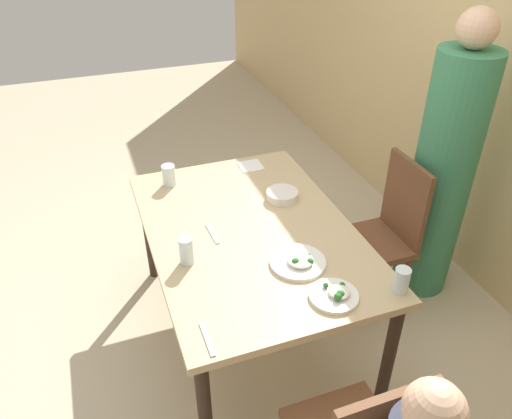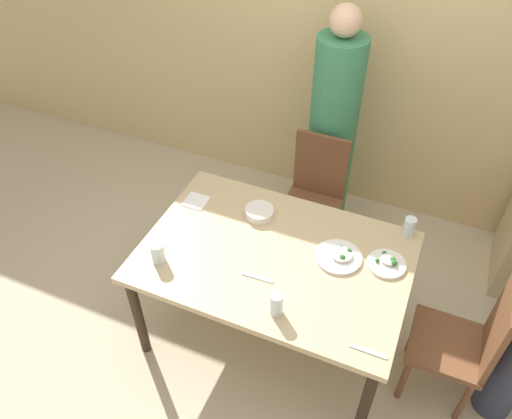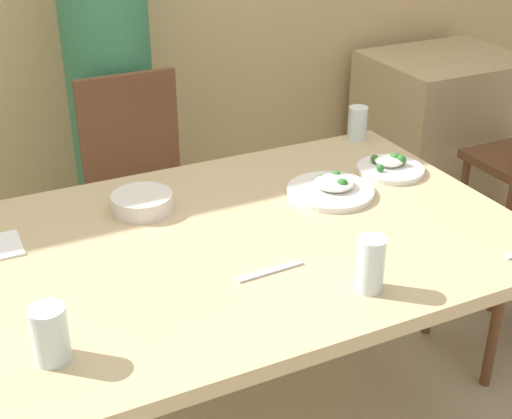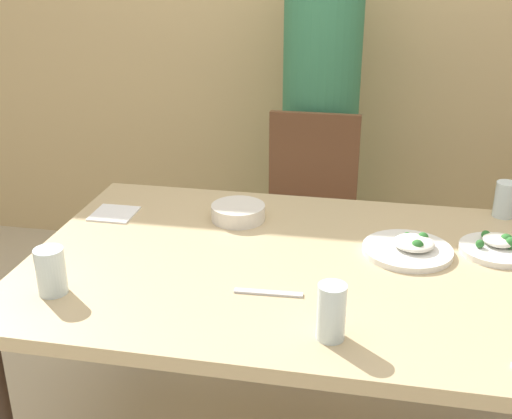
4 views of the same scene
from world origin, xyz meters
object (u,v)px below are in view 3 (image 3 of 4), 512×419
Objects in this scene: glass_water_tall at (370,264)px; bowl_curry at (142,202)px; person_adult at (111,91)px; chair_adult_spot at (143,195)px; plate_rice_adult at (332,189)px.

bowl_curry is at bearing 119.64° from glass_water_tall.
glass_water_tall is (0.18, -1.55, 0.01)m from person_adult.
plate_rice_adult is at bearing -63.06° from chair_adult_spot.
person_adult is at bearing 90.00° from chair_adult_spot.
person_adult is at bearing 109.25° from plate_rice_adult.
bowl_curry is at bearing -100.53° from person_adult.
chair_adult_spot is 6.75× the size of glass_water_tall.
chair_adult_spot is 0.87m from plate_rice_adult.
bowl_curry is at bearing -106.24° from chair_adult_spot.
glass_water_tall reaches higher than bowl_curry.
person_adult is 12.54× the size of glass_water_tall.
chair_adult_spot is 1.27m from glass_water_tall.
bowl_curry is 0.67× the size of plate_rice_adult.
plate_rice_adult is at bearing -70.75° from person_adult.
chair_adult_spot is at bearing 73.76° from bowl_curry.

